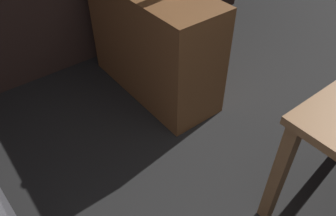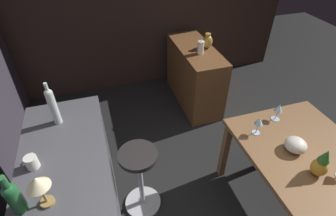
% 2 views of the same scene
% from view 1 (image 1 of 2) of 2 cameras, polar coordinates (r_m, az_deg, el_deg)
% --- Properties ---
extents(sideboard_cabinet, '(1.10, 0.44, 0.82)m').
position_cam_1_polar(sideboard_cabinet, '(2.50, -2.45, 11.19)').
color(sideboard_cabinet, brown).
rests_on(sideboard_cabinet, ground_plane).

